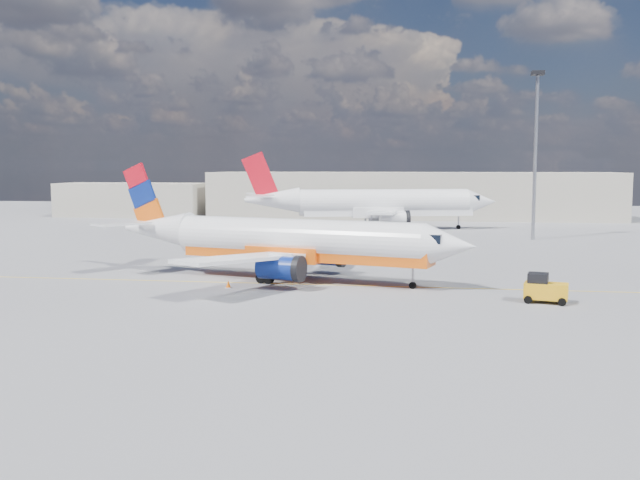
# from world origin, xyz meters

# --- Properties ---
(ground) EXTENTS (240.00, 240.00, 0.00)m
(ground) POSITION_xyz_m (0.00, 0.00, 0.00)
(ground) COLOR slate
(ground) RESTS_ON ground
(taxi_line) EXTENTS (70.00, 0.15, 0.01)m
(taxi_line) POSITION_xyz_m (0.00, 3.00, 0.01)
(taxi_line) COLOR yellow
(taxi_line) RESTS_ON ground
(terminal_main) EXTENTS (70.00, 14.00, 8.00)m
(terminal_main) POSITION_xyz_m (5.00, 75.00, 4.00)
(terminal_main) COLOR beige
(terminal_main) RESTS_ON ground
(terminal_annex) EXTENTS (26.00, 10.00, 6.00)m
(terminal_annex) POSITION_xyz_m (-45.00, 72.00, 3.00)
(terminal_annex) COLOR beige
(terminal_annex) RESTS_ON ground
(main_jet) EXTENTS (31.38, 23.96, 9.48)m
(main_jet) POSITION_xyz_m (-3.28, 4.88, 3.16)
(main_jet) COLOR white
(main_jet) RESTS_ON ground
(second_jet) EXTENTS (36.88, 28.20, 11.13)m
(second_jet) POSITION_xyz_m (0.57, 50.91, 3.71)
(second_jet) COLOR white
(second_jet) RESTS_ON ground
(gse_tug) EXTENTS (3.07, 2.29, 1.99)m
(gse_tug) POSITION_xyz_m (15.56, -1.97, 0.94)
(gse_tug) COLOR black
(gse_tug) RESTS_ON ground
(traffic_cone) EXTENTS (0.43, 0.43, 0.60)m
(traffic_cone) POSITION_xyz_m (-7.01, 0.56, 0.29)
(traffic_cone) COLOR white
(traffic_cone) RESTS_ON ground
(floodlight_mast) EXTENTS (1.50, 1.50, 20.61)m
(floodlight_mast) POSITION_xyz_m (20.87, 40.36, 12.35)
(floodlight_mast) COLOR #94949B
(floodlight_mast) RESTS_ON ground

